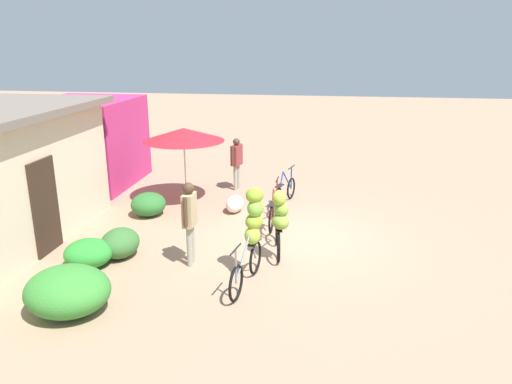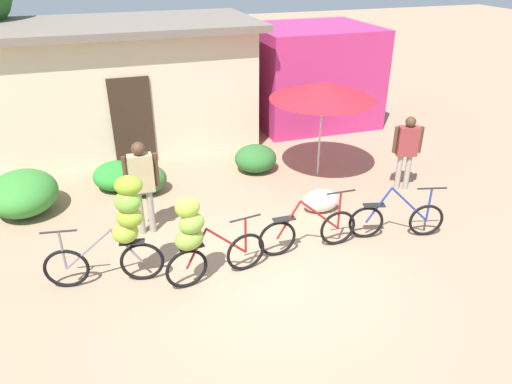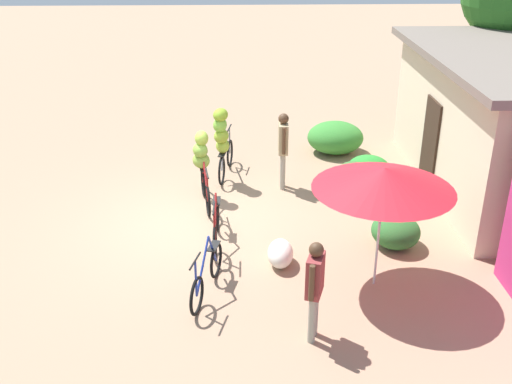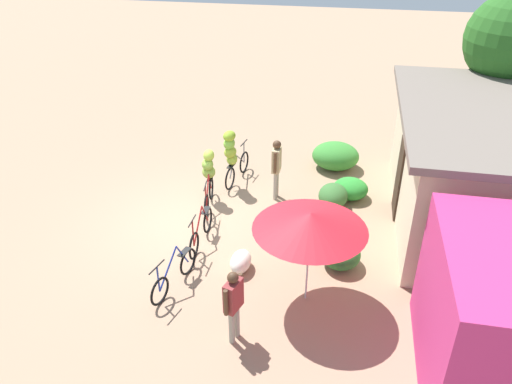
{
  "view_description": "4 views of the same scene",
  "coord_description": "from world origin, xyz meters",
  "px_view_note": "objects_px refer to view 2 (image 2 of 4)",
  "views": [
    {
      "loc": [
        -10.36,
        -0.83,
        4.31
      ],
      "look_at": [
        0.38,
        0.81,
        0.94
      ],
      "focal_mm": 34.48,
      "sensor_mm": 36.0,
      "label": 1
    },
    {
      "loc": [
        -2.1,
        -5.59,
        4.51
      ],
      "look_at": [
        0.08,
        0.97,
        0.93
      ],
      "focal_mm": 33.5,
      "sensor_mm": 36.0,
      "label": 2
    },
    {
      "loc": [
        10.57,
        0.83,
        5.59
      ],
      "look_at": [
        0.53,
        1.16,
        0.91
      ],
      "focal_mm": 42.66,
      "sensor_mm": 36.0,
      "label": 3
    },
    {
      "loc": [
        10.07,
        3.55,
        7.08
      ],
      "look_at": [
        -0.09,
        1.56,
        1.04
      ],
      "focal_mm": 35.32,
      "sensor_mm": 36.0,
      "label": 4
    }
  ],
  "objects_px": {
    "bicycle_leftmost": "(122,224)",
    "building_low": "(124,84)",
    "produce_sack": "(321,201)",
    "bicycle_center_loaded": "(308,231)",
    "person_vendor": "(142,179)",
    "person_bystander": "(407,146)",
    "bicycle_near_pile": "(198,236)",
    "market_umbrella": "(323,90)",
    "bicycle_by_shop": "(397,219)",
    "shop_pink": "(311,75)"
  },
  "relations": [
    {
      "from": "building_low",
      "to": "market_umbrella",
      "type": "xyz_separation_m",
      "value": [
        3.71,
        -3.39,
        0.39
      ]
    },
    {
      "from": "bicycle_center_loaded",
      "to": "person_vendor",
      "type": "xyz_separation_m",
      "value": [
        -2.45,
        1.39,
        0.69
      ]
    },
    {
      "from": "building_low",
      "to": "person_bystander",
      "type": "distance_m",
      "value": 6.83
    },
    {
      "from": "market_umbrella",
      "to": "bicycle_center_loaded",
      "type": "relative_size",
      "value": 1.28
    },
    {
      "from": "shop_pink",
      "to": "bicycle_by_shop",
      "type": "distance_m",
      "value": 6.4
    },
    {
      "from": "bicycle_by_shop",
      "to": "produce_sack",
      "type": "height_order",
      "value": "bicycle_by_shop"
    },
    {
      "from": "shop_pink",
      "to": "produce_sack",
      "type": "distance_m",
      "value": 5.49
    },
    {
      "from": "building_low",
      "to": "produce_sack",
      "type": "relative_size",
      "value": 9.26
    },
    {
      "from": "produce_sack",
      "to": "building_low",
      "type": "bearing_deg",
      "value": 122.12
    },
    {
      "from": "bicycle_near_pile",
      "to": "bicycle_leftmost",
      "type": "bearing_deg",
      "value": 158.23
    },
    {
      "from": "produce_sack",
      "to": "person_vendor",
      "type": "distance_m",
      "value": 3.33
    },
    {
      "from": "bicycle_leftmost",
      "to": "shop_pink",
      "type": "bearing_deg",
      "value": 46.91
    },
    {
      "from": "bicycle_near_pile",
      "to": "person_bystander",
      "type": "height_order",
      "value": "person_bystander"
    },
    {
      "from": "building_low",
      "to": "bicycle_near_pile",
      "type": "height_order",
      "value": "building_low"
    },
    {
      "from": "shop_pink",
      "to": "bicycle_center_loaded",
      "type": "relative_size",
      "value": 1.87
    },
    {
      "from": "bicycle_center_loaded",
      "to": "bicycle_leftmost",
      "type": "bearing_deg",
      "value": 178.46
    },
    {
      "from": "bicycle_center_loaded",
      "to": "building_low",
      "type": "bearing_deg",
      "value": 110.99
    },
    {
      "from": "bicycle_leftmost",
      "to": "person_bystander",
      "type": "relative_size",
      "value": 1.12
    },
    {
      "from": "building_low",
      "to": "person_vendor",
      "type": "bearing_deg",
      "value": -91.79
    },
    {
      "from": "market_umbrella",
      "to": "produce_sack",
      "type": "height_order",
      "value": "market_umbrella"
    },
    {
      "from": "bicycle_leftmost",
      "to": "bicycle_by_shop",
      "type": "relative_size",
      "value": 1.08
    },
    {
      "from": "bicycle_leftmost",
      "to": "building_low",
      "type": "bearing_deg",
      "value": 84.44
    },
    {
      "from": "shop_pink",
      "to": "bicycle_near_pile",
      "type": "height_order",
      "value": "shop_pink"
    },
    {
      "from": "produce_sack",
      "to": "shop_pink",
      "type": "bearing_deg",
      "value": 68.15
    },
    {
      "from": "market_umbrella",
      "to": "person_vendor",
      "type": "height_order",
      "value": "market_umbrella"
    },
    {
      "from": "bicycle_near_pile",
      "to": "building_low",
      "type": "bearing_deg",
      "value": 93.83
    },
    {
      "from": "bicycle_near_pile",
      "to": "bicycle_by_shop",
      "type": "relative_size",
      "value": 0.98
    },
    {
      "from": "bicycle_center_loaded",
      "to": "produce_sack",
      "type": "bearing_deg",
      "value": 55.78
    },
    {
      "from": "building_low",
      "to": "person_bystander",
      "type": "xyz_separation_m",
      "value": [
        5.06,
        -4.56,
        -0.55
      ]
    },
    {
      "from": "shop_pink",
      "to": "market_umbrella",
      "type": "relative_size",
      "value": 1.46
    },
    {
      "from": "bicycle_leftmost",
      "to": "produce_sack",
      "type": "bearing_deg",
      "value": 15.99
    },
    {
      "from": "produce_sack",
      "to": "bicycle_leftmost",
      "type": "bearing_deg",
      "value": -164.01
    },
    {
      "from": "shop_pink",
      "to": "bicycle_center_loaded",
      "type": "xyz_separation_m",
      "value": [
        -2.76,
        -6.11,
        -0.95
      ]
    },
    {
      "from": "bicycle_center_loaded",
      "to": "person_bystander",
      "type": "bearing_deg",
      "value": 27.66
    },
    {
      "from": "bicycle_by_shop",
      "to": "person_vendor",
      "type": "relative_size",
      "value": 0.95
    },
    {
      "from": "shop_pink",
      "to": "market_umbrella",
      "type": "xyz_separation_m",
      "value": [
        -1.36,
        -3.49,
        0.58
      ]
    },
    {
      "from": "person_vendor",
      "to": "person_bystander",
      "type": "distance_m",
      "value": 5.21
    },
    {
      "from": "building_low",
      "to": "bicycle_near_pile",
      "type": "distance_m",
      "value": 6.37
    },
    {
      "from": "produce_sack",
      "to": "person_bystander",
      "type": "relative_size",
      "value": 0.45
    },
    {
      "from": "building_low",
      "to": "bicycle_leftmost",
      "type": "distance_m",
      "value": 5.98
    },
    {
      "from": "shop_pink",
      "to": "bicycle_by_shop",
      "type": "height_order",
      "value": "shop_pink"
    },
    {
      "from": "bicycle_leftmost",
      "to": "bicycle_near_pile",
      "type": "xyz_separation_m",
      "value": [
        1.0,
        -0.4,
        -0.16
      ]
    },
    {
      "from": "market_umbrella",
      "to": "person_bystander",
      "type": "distance_m",
      "value": 2.02
    },
    {
      "from": "market_umbrella",
      "to": "bicycle_by_shop",
      "type": "xyz_separation_m",
      "value": [
        0.19,
        -2.73,
        -1.55
      ]
    },
    {
      "from": "shop_pink",
      "to": "bicycle_center_loaded",
      "type": "bearing_deg",
      "value": -114.34
    },
    {
      "from": "produce_sack",
      "to": "person_vendor",
      "type": "bearing_deg",
      "value": 175.27
    },
    {
      "from": "market_umbrella",
      "to": "bicycle_near_pile",
      "type": "distance_m",
      "value": 4.53
    },
    {
      "from": "market_umbrella",
      "to": "shop_pink",
      "type": "bearing_deg",
      "value": 68.74
    },
    {
      "from": "shop_pink",
      "to": "bicycle_leftmost",
      "type": "relative_size",
      "value": 1.84
    },
    {
      "from": "bicycle_center_loaded",
      "to": "produce_sack",
      "type": "xyz_separation_m",
      "value": [
        0.76,
        1.12,
        -0.13
      ]
    }
  ]
}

